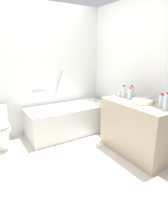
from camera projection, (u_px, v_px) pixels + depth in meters
name	position (u px, v px, depth m)	size (l,w,h in m)	color
ground_plane	(57.00, 163.00, 2.75)	(4.05, 4.05, 0.00)	beige
wall_back_tiled	(26.00, 72.00, 3.41)	(3.45, 0.10, 2.37)	silver
wall_right_mirror	(141.00, 74.00, 3.16)	(0.10, 2.83, 2.37)	silver
bathtub	(69.00, 119.00, 3.67)	(1.61, 0.71, 1.19)	silver
vanity_counter	(138.00, 128.00, 2.93)	(0.60, 1.13, 0.82)	tan
sink_basin	(142.00, 101.00, 2.75)	(0.30, 0.30, 0.06)	white
sink_faucet	(151.00, 100.00, 2.84)	(0.10, 0.15, 0.07)	silver
water_bottle_0	(124.00, 92.00, 3.10)	(0.07, 0.07, 0.20)	silver
water_bottle_1	(166.00, 102.00, 2.41)	(0.07, 0.07, 0.24)	silver
water_bottle_2	(130.00, 94.00, 2.95)	(0.06, 0.06, 0.19)	silver
water_bottle_3	(161.00, 101.00, 2.56)	(0.07, 0.07, 0.19)	silver
water_bottle_4	(132.00, 92.00, 3.00)	(0.06, 0.06, 0.21)	silver
drinking_glass_1	(119.00, 94.00, 3.18)	(0.06, 0.06, 0.09)	white
bath_mat	(93.00, 142.00, 3.38)	(0.58, 0.39, 0.01)	white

